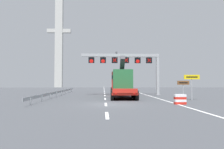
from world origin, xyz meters
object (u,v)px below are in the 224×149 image
object	(u,v)px
exit_sign_yellow	(192,81)
bridge_pylon_distant	(59,41)
heavy_haul_truck_red	(121,82)
crash_barrier_striped	(180,99)
tourist_info_sign_brown	(183,85)
overhead_lane_gantry	(129,61)

from	to	relation	value
exit_sign_yellow	bridge_pylon_distant	xyz separation A→B (m)	(-26.83, 55.64, 15.74)
heavy_haul_truck_red	crash_barrier_striped	bearing A→B (deg)	-68.72
exit_sign_yellow	tourist_info_sign_brown	size ratio (longest dim) A/B	1.30
overhead_lane_gantry	heavy_haul_truck_red	bearing A→B (deg)	-141.11
tourist_info_sign_brown	crash_barrier_striped	size ratio (longest dim) A/B	2.12
overhead_lane_gantry	heavy_haul_truck_red	size ratio (longest dim) A/B	0.86
overhead_lane_gantry	exit_sign_yellow	xyz separation A→B (m)	(5.78, -8.64, -2.99)
overhead_lane_gantry	bridge_pylon_distant	world-z (taller)	bridge_pylon_distant
tourist_info_sign_brown	crash_barrier_striped	world-z (taller)	tourist_info_sign_brown
exit_sign_yellow	heavy_haul_truck_red	bearing A→B (deg)	133.66
tourist_info_sign_brown	bridge_pylon_distant	world-z (taller)	bridge_pylon_distant
heavy_haul_truck_red	bridge_pylon_distant	world-z (taller)	bridge_pylon_distant
heavy_haul_truck_red	overhead_lane_gantry	bearing A→B (deg)	38.89
tourist_info_sign_brown	bridge_pylon_distant	size ratio (longest dim) A/B	0.06
exit_sign_yellow	tourist_info_sign_brown	xyz separation A→B (m)	(-0.19, 1.90, -0.52)
exit_sign_yellow	crash_barrier_striped	world-z (taller)	exit_sign_yellow
heavy_haul_truck_red	bridge_pylon_distant	size ratio (longest dim) A/B	0.40
tourist_info_sign_brown	bridge_pylon_distant	xyz separation A→B (m)	(-26.64, 53.74, 16.26)
overhead_lane_gantry	heavy_haul_truck_red	distance (m)	3.64
overhead_lane_gantry	exit_sign_yellow	distance (m)	10.82
overhead_lane_gantry	exit_sign_yellow	size ratio (longest dim) A/B	4.31
tourist_info_sign_brown	bridge_pylon_distant	distance (m)	62.15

